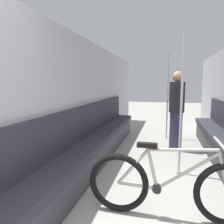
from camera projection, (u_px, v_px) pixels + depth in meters
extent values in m
cube|color=#B2B2B7|center=(83.00, 101.00, 3.72)|extent=(0.10, 8.79, 2.08)
cube|color=#3D3D42|center=(97.00, 152.00, 3.73)|extent=(0.36, 4.84, 0.37)
cube|color=#2D2D38|center=(97.00, 138.00, 3.70)|extent=(0.42, 4.84, 0.10)
cube|color=#2D2D38|center=(87.00, 120.00, 3.70)|extent=(0.07, 4.84, 0.52)
torus|color=black|center=(118.00, 183.00, 2.28)|extent=(0.63, 0.06, 0.63)
cylinder|color=#B7B2A8|center=(137.00, 186.00, 2.23)|extent=(0.40, 0.03, 0.05)
cylinder|color=#B7B2A8|center=(132.00, 167.00, 2.22)|extent=(0.31, 0.03, 0.39)
cylinder|color=#B7B2A8|center=(152.00, 167.00, 2.17)|extent=(0.14, 0.03, 0.45)
cylinder|color=#B7B2A8|center=(187.00, 172.00, 2.09)|extent=(0.57, 0.03, 0.43)
cylinder|color=#B7B2A8|center=(182.00, 150.00, 2.08)|extent=(0.66, 0.03, 0.08)
cylinder|color=#B7B2A8|center=(224.00, 174.00, 2.01)|extent=(0.14, 0.03, 0.42)
cylinder|color=black|center=(157.00, 189.00, 2.19)|extent=(0.09, 0.06, 0.09)
cube|color=black|center=(147.00, 145.00, 2.15)|extent=(0.20, 0.07, 0.04)
cylinder|color=#B7B2A8|center=(220.00, 143.00, 1.99)|extent=(0.02, 0.46, 0.02)
cylinder|color=gray|center=(166.00, 138.00, 5.41)|extent=(0.08, 0.08, 0.01)
cylinder|color=silver|center=(168.00, 96.00, 5.27)|extent=(0.04, 0.04, 2.06)
cylinder|color=gray|center=(178.00, 173.00, 3.29)|extent=(0.08, 0.08, 0.01)
cylinder|color=silver|center=(181.00, 105.00, 3.15)|extent=(0.04, 0.04, 2.06)
cylinder|color=#332D4C|center=(176.00, 131.00, 4.42)|extent=(0.25, 0.25, 0.77)
cylinder|color=#232328|center=(177.00, 97.00, 4.33)|extent=(0.30, 0.30, 0.60)
sphere|color=tan|center=(178.00, 77.00, 4.28)|extent=(0.21, 0.21, 0.21)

